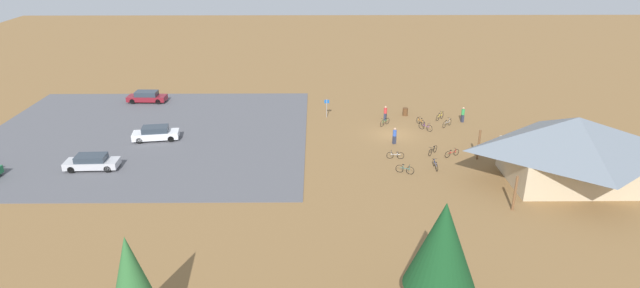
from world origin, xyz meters
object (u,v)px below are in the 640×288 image
at_px(bicycle_black_lone_east, 433,150).
at_px(pine_far_east, 443,245).
at_px(visitor_near_lot, 395,135).
at_px(lot_sign, 327,106).
at_px(bicycle_green_by_bin, 385,122).
at_px(bicycle_blue_edge_south, 435,165).
at_px(bicycle_red_mid_cluster, 452,153).
at_px(trash_bin, 405,112).
at_px(visitor_by_pavilion, 463,114).
at_px(car_maroon_second_row, 147,97).
at_px(bicycle_teal_yard_left, 405,169).
at_px(bicycle_purple_lone_west, 426,127).
at_px(bike_pavilion, 574,145).
at_px(car_white_end_stall, 156,133).
at_px(pine_center, 130,275).
at_px(visitor_crossing_yard, 385,113).
at_px(bicycle_white_edge_north, 395,155).
at_px(bicycle_orange_trailside, 421,122).
at_px(bicycle_silver_front_row, 447,123).
at_px(car_silver_inner_stall, 92,162).
at_px(bicycle_yellow_yard_center, 440,116).

bearing_deg(bicycle_black_lone_east, pine_far_east, 78.46).
xyz_separation_m(bicycle_black_lone_east, visitor_near_lot, (3.35, -2.62, 0.52)).
distance_m(lot_sign, bicycle_green_by_bin, 6.97).
bearing_deg(bicycle_blue_edge_south, bicycle_red_mid_cluster, -129.12).
xyz_separation_m(trash_bin, visitor_by_pavilion, (-6.06, 2.28, 0.47)).
bearing_deg(car_maroon_second_row, bicycle_red_mid_cluster, 153.64).
distance_m(trash_bin, lot_sign, 9.19).
bearing_deg(bicycle_teal_yard_left, pine_far_east, 85.88).
bearing_deg(bicycle_teal_yard_left, bicycle_purple_lone_west, -110.28).
relative_size(bike_pavilion, car_white_end_stall, 2.77).
bearing_deg(bicycle_green_by_bin, pine_center, 62.30).
distance_m(bike_pavilion, bicycle_purple_lone_west, 16.02).
relative_size(pine_far_east, bicycle_teal_yard_left, 4.86).
relative_size(lot_sign, visitor_crossing_yard, 1.33).
bearing_deg(pine_center, bicycle_white_edge_north, -125.82).
distance_m(lot_sign, bicycle_orange_trailside, 10.70).
relative_size(bike_pavilion, visitor_crossing_yard, 7.94).
distance_m(bicycle_orange_trailside, bicycle_green_by_bin, 3.98).
bearing_deg(bicycle_red_mid_cluster, bicycle_white_edge_north, 4.84).
bearing_deg(bicycle_orange_trailside, car_white_end_stall, 8.71).
xyz_separation_m(bicycle_blue_edge_south, car_white_end_stall, (27.19, -6.99, 0.41)).
bearing_deg(visitor_near_lot, bicycle_blue_edge_south, 116.18).
xyz_separation_m(bicycle_silver_front_row, visitor_near_lot, (6.48, 4.85, 0.51)).
bearing_deg(bicycle_orange_trailside, bicycle_green_by_bin, 1.48).
bearing_deg(car_silver_inner_stall, visitor_near_lot, -168.34).
xyz_separation_m(bicycle_black_lone_east, car_maroon_second_row, (32.26, -16.25, 0.37)).
bearing_deg(bicycle_orange_trailside, bicycle_silver_front_row, 169.14).
distance_m(bike_pavilion, bicycle_orange_trailside, 17.46).
xyz_separation_m(trash_bin, bicycle_blue_edge_south, (-0.43, 14.41, -0.09)).
distance_m(bicycle_yellow_yard_center, bicycle_blue_edge_south, 13.34).
relative_size(trash_bin, pine_far_east, 0.12).
distance_m(bike_pavilion, bicycle_yellow_yard_center, 17.60).
bearing_deg(pine_far_east, bicycle_white_edge_north, -92.49).
xyz_separation_m(bicycle_green_by_bin, visitor_crossing_yard, (-0.24, -1.67, 0.49)).
relative_size(pine_far_east, bicycle_yellow_yard_center, 5.51).
xyz_separation_m(bicycle_white_edge_north, visitor_crossing_yard, (-0.36, -10.64, 0.52)).
xyz_separation_m(bicycle_silver_front_row, bicycle_purple_lone_west, (2.59, 1.13, 0.01)).
relative_size(trash_bin, visitor_near_lot, 0.53).
bearing_deg(visitor_crossing_yard, car_white_end_stall, 13.58).
height_order(trash_bin, bicycle_black_lone_east, trash_bin).
relative_size(bike_pavilion, bicycle_black_lone_east, 9.13).
xyz_separation_m(bicycle_orange_trailside, visitor_crossing_yard, (3.73, -1.57, 0.50)).
bearing_deg(bike_pavilion, bicycle_purple_lone_west, -51.57).
bearing_deg(bicycle_purple_lone_west, car_maroon_second_row, -16.79).
distance_m(pine_center, bicycle_blue_edge_south, 29.41).
xyz_separation_m(bicycle_silver_front_row, bicycle_black_lone_east, (3.13, 7.47, -0.01)).
bearing_deg(bicycle_blue_edge_south, bicycle_silver_front_row, -108.45).
bearing_deg(bicycle_purple_lone_west, bicycle_white_edge_north, 59.79).
xyz_separation_m(pine_far_east, bicycle_green_by_bin, (-1.08, -31.10, -4.70)).
xyz_separation_m(bicycle_black_lone_east, car_silver_inner_stall, (31.45, 3.18, 0.35)).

